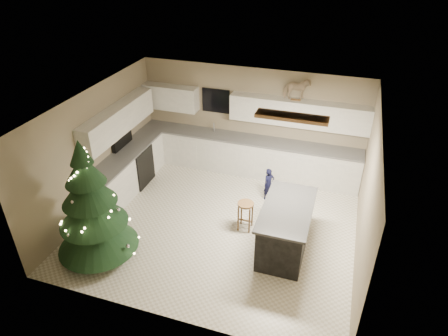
{
  "coord_description": "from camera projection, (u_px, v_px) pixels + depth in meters",
  "views": [
    {
      "loc": [
        2.15,
        -6.24,
        5.29
      ],
      "look_at": [
        0.0,
        0.35,
        1.15
      ],
      "focal_mm": 32.0,
      "sensor_mm": 36.0,
      "label": 1
    }
  ],
  "objects": [
    {
      "name": "christmas_tree",
      "position": [
        92.0,
        212.0,
        7.07
      ],
      "size": [
        1.52,
        1.46,
        2.42
      ],
      "rotation": [
        0.0,
        0.0,
        -0.15
      ],
      "color": "#3F2816",
      "rests_on": "ground_plane"
    },
    {
      "name": "ground_plane",
      "position": [
        219.0,
        223.0,
        8.37
      ],
      "size": [
        5.5,
        5.5,
        0.0
      ],
      "primitive_type": "plane",
      "color": "silver"
    },
    {
      "name": "cabinetry",
      "position": [
        205.0,
        150.0,
        9.57
      ],
      "size": [
        5.5,
        3.2,
        2.0
      ],
      "color": "white",
      "rests_on": "ground_plane"
    },
    {
      "name": "bar_stool",
      "position": [
        246.0,
        209.0,
        8.0
      ],
      "size": [
        0.33,
        0.33,
        0.63
      ],
      "rotation": [
        0.0,
        0.0,
        0.34
      ],
      "color": "brown",
      "rests_on": "ground_plane"
    },
    {
      "name": "rocking_horse",
      "position": [
        297.0,
        89.0,
        8.83
      ],
      "size": [
        0.63,
        0.42,
        0.51
      ],
      "rotation": [
        0.0,
        0.0,
        1.88
      ],
      "color": "brown",
      "rests_on": "cabinetry"
    },
    {
      "name": "toddler",
      "position": [
        269.0,
        184.0,
        8.95
      ],
      "size": [
        0.32,
        0.33,
        0.77
      ],
      "primitive_type": "imported",
      "rotation": [
        0.0,
        0.0,
        0.86
      ],
      "color": "black",
      "rests_on": "ground_plane"
    },
    {
      "name": "room_shell",
      "position": [
        219.0,
        150.0,
        7.47
      ],
      "size": [
        5.52,
        5.02,
        2.61
      ],
      "color": "gray",
      "rests_on": "ground_plane"
    },
    {
      "name": "island",
      "position": [
        286.0,
        228.0,
        7.49
      ],
      "size": [
        0.9,
        1.7,
        0.95
      ],
      "color": "black",
      "rests_on": "ground_plane"
    }
  ]
}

